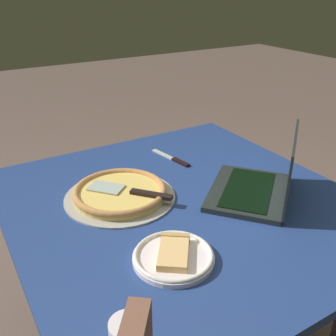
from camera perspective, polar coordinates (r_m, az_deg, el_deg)
name	(u,v)px	position (r m, az deg, el deg)	size (l,w,h in m)	color
dining_table	(183,216)	(1.32, 2.16, -7.08)	(1.14, 1.08, 0.72)	navy
laptop	(261,184)	(1.33, 13.43, -2.32)	(0.40, 0.41, 0.23)	#212624
pizza_plate	(174,256)	(1.03, 0.81, -12.72)	(0.21, 0.21, 0.04)	white
pizza_tray	(120,193)	(1.30, -7.04, -3.62)	(0.37, 0.37, 0.04)	#AAA79C
table_knife	(174,159)	(1.57, 0.88, 1.30)	(0.21, 0.06, 0.01)	beige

